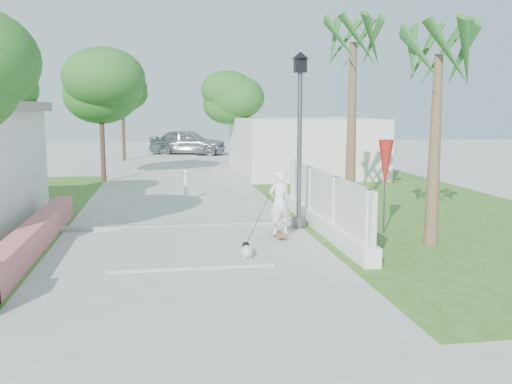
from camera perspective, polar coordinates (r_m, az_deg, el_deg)
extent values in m
plane|color=#B7B7B2|center=(9.08, -5.67, -11.27)|extent=(90.00, 90.00, 0.00)
cube|color=#B7B7B2|center=(28.70, -8.21, 2.22)|extent=(3.20, 36.00, 0.06)
cube|color=#999993|center=(14.85, -7.15, -3.35)|extent=(6.50, 0.25, 0.10)
cube|color=#32611E|center=(18.41, 14.93, -1.45)|extent=(8.00, 20.00, 0.01)
cube|color=#CA6C67|center=(13.14, -21.40, -4.29)|extent=(0.45, 8.00, 0.60)
cube|color=white|center=(14.37, 6.69, -3.12)|extent=(0.35, 7.00, 0.40)
cube|color=white|center=(14.24, 6.74, -0.17)|extent=(0.10, 7.00, 1.10)
cube|color=white|center=(11.29, 11.19, -3.53)|extent=(0.14, 0.14, 1.50)
cube|color=white|center=(13.33, 7.91, -1.64)|extent=(0.14, 0.14, 1.50)
cube|color=white|center=(15.42, 5.50, -0.25)|extent=(0.14, 0.14, 1.50)
cube|color=white|center=(17.34, 3.83, 0.72)|extent=(0.14, 0.14, 1.50)
cube|color=silver|center=(27.38, 4.51, 4.65)|extent=(6.00, 8.00, 2.60)
cylinder|color=#59595E|center=(14.73, 4.28, -3.01)|extent=(0.36, 0.36, 0.30)
cylinder|color=#59595E|center=(14.48, 4.36, 4.19)|extent=(0.12, 0.12, 4.00)
cube|color=black|center=(14.49, 4.45, 12.50)|extent=(0.28, 0.28, 0.35)
cone|color=black|center=(14.51, 4.46, 13.49)|extent=(0.44, 0.44, 0.18)
cylinder|color=white|center=(18.73, -7.03, 0.47)|extent=(0.12, 0.12, 1.00)
sphere|color=white|center=(18.66, -7.05, 2.05)|extent=(0.14, 0.14, 0.14)
cylinder|color=#59595E|center=(14.22, 12.73, -0.12)|extent=(0.04, 0.04, 2.00)
cone|color=#A92218|center=(14.14, 12.82, 2.68)|extent=(0.36, 0.36, 1.20)
cylinder|color=#4C3826|center=(24.69, -15.12, 5.45)|extent=(0.20, 0.20, 3.85)
ellipsoid|color=#2A5F1B|center=(24.67, -15.27, 9.28)|extent=(3.40, 3.40, 2.55)
ellipsoid|color=#2A5F1B|center=(24.46, -14.88, 10.12)|extent=(2.89, 2.89, 2.18)
ellipsoid|color=#2A5F1B|center=(24.92, -15.75, 10.86)|extent=(2.55, 2.55, 1.90)
cylinder|color=#4C3826|center=(28.81, -1.87, 5.75)|extent=(0.20, 0.20, 3.50)
ellipsoid|color=#2A5F1B|center=(28.78, -1.89, 8.73)|extent=(3.00, 3.00, 2.25)
ellipsoid|color=#2A5F1B|center=(28.61, -1.44, 9.44)|extent=(2.55, 2.55, 1.92)
ellipsoid|color=#2A5F1B|center=(28.97, -2.35, 10.11)|extent=(2.25, 2.25, 1.68)
cylinder|color=#4C3826|center=(34.63, -13.14, 6.26)|extent=(0.20, 0.20, 3.85)
ellipsoid|color=#2A5F1B|center=(34.62, -13.23, 8.99)|extent=(3.20, 3.20, 2.40)
ellipsoid|color=#2A5F1B|center=(34.42, -12.93, 9.59)|extent=(2.72, 2.72, 2.05)
ellipsoid|color=#2A5F1B|center=(34.85, -13.58, 10.12)|extent=(2.40, 2.40, 1.79)
cone|color=brown|center=(15.89, 9.52, 5.91)|extent=(0.32, 0.32, 4.80)
cone|color=brown|center=(13.17, 17.42, 3.86)|extent=(0.32, 0.32, 4.20)
cube|color=#98683C|center=(13.59, 2.34, -4.23)|extent=(0.44, 0.82, 0.02)
imported|color=white|center=(13.45, 2.36, -1.03)|extent=(0.63, 0.50, 1.52)
cylinder|color=gray|center=(13.32, 2.29, -4.74)|extent=(0.03, 0.06, 0.06)
cylinder|color=gray|center=(13.35, 2.89, -4.71)|extent=(0.03, 0.06, 0.06)
cylinder|color=gray|center=(13.86, 1.82, -4.21)|extent=(0.03, 0.06, 0.06)
cylinder|color=gray|center=(13.89, 2.39, -4.19)|extent=(0.03, 0.06, 0.06)
ellipsoid|color=silver|center=(11.54, -0.91, -5.98)|extent=(0.25, 0.40, 0.25)
sphere|color=black|center=(11.70, -1.02, -5.40)|extent=(0.16, 0.16, 0.16)
sphere|color=silver|center=(11.78, -1.07, -5.40)|extent=(0.07, 0.07, 0.07)
cone|color=black|center=(11.68, -1.21, -5.05)|extent=(0.05, 0.05, 0.06)
cone|color=black|center=(11.69, -0.84, -5.04)|extent=(0.05, 0.05, 0.06)
cylinder|color=silver|center=(11.66, -1.24, -6.50)|extent=(0.03, 0.03, 0.11)
cylinder|color=silver|center=(11.67, -0.69, -6.48)|extent=(0.03, 0.03, 0.11)
cylinder|color=silver|center=(11.48, -1.14, -6.73)|extent=(0.03, 0.03, 0.11)
cylinder|color=silver|center=(11.49, -0.58, -6.72)|extent=(0.03, 0.03, 0.11)
cylinder|color=silver|center=(11.35, -0.80, -5.89)|extent=(0.02, 0.10, 0.10)
imported|color=#9B9EA2|center=(38.29, -6.82, 4.99)|extent=(5.35, 3.15, 1.71)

